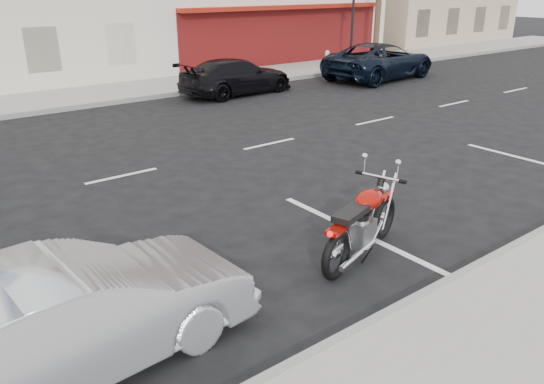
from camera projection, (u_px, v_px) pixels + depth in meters
The scene contains 7 objects.
ground at pixel (202, 158), 12.52m from camera, with size 120.00×120.00×0.00m, color black.
traffic_light at pixel (354, 12), 25.39m from camera, with size 0.26×0.30×3.80m.
fire_hydrant at pixel (327, 58), 25.40m from camera, with size 0.20×0.20×0.72m.
motorcycle at pixel (385, 208), 8.47m from camera, with size 2.22×0.97×1.14m.
sedan_silver at pixel (73, 317), 5.47m from camera, with size 1.38×3.96×1.30m, color #A9ABB1.
suv_far at pixel (380, 61), 22.62m from camera, with size 2.52×5.46×1.52m, color black.
car_far at pixel (237, 76), 19.52m from camera, with size 1.83×4.50×1.31m, color black.
Camera 1 is at (-6.00, -10.45, 3.87)m, focal length 35.00 mm.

